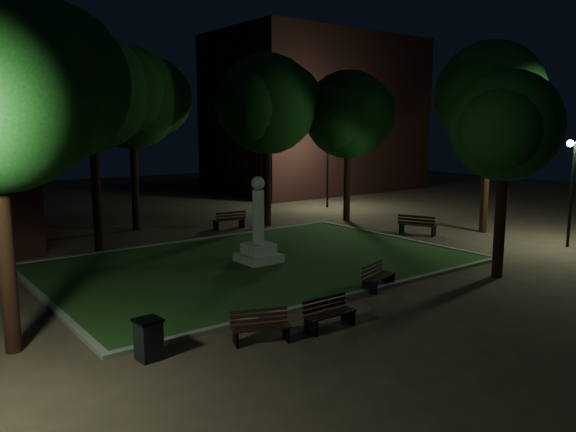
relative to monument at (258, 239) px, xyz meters
The scene contains 20 objects.
ground 2.22m from the monument, 90.00° to the right, with size 80.00×80.00×0.00m, color #4E3C2F.
lawn 0.92m from the monument, ahead, with size 15.00×10.00×0.08m, color #25491A.
lawn_kerb 0.90m from the monument, ahead, with size 15.40×10.40×0.12m.
monument is the anchor object (origin of this frame).
building_far 25.95m from the monument, 45.00° to the left, with size 16.00×10.00×12.00m, color #4B211D.
tree_north_wl 8.65m from the monument, 126.82° to the left, with size 5.62×4.59×8.71m.
tree_north_er 9.73m from the monument, 51.58° to the left, with size 6.14×5.02×8.69m.
tree_ne 11.70m from the monument, 28.47° to the left, with size 5.70×4.65×8.02m.
tree_east 13.62m from the monument, ahead, with size 6.26×5.11×9.04m.
tree_se 9.46m from the monument, 49.55° to the right, with size 4.48×3.66×6.94m.
tree_far_north 10.87m from the monument, 94.79° to the left, with size 5.91×4.83×8.82m.
tree_extra 10.23m from the monument, 135.28° to the left, with size 5.46×4.45×7.57m.
lamppost_se 13.54m from the monument, 24.59° to the right, with size 1.18×0.28×4.53m.
lamppost_ne 15.23m from the monument, 38.90° to the left, with size 1.18×0.28×4.34m.
bench_near_left 7.10m from the monument, 109.80° to the right, with size 1.43×0.51×0.78m.
bench_near_right 5.12m from the monument, 76.86° to the right, with size 1.54×0.93×0.80m.
bench_west_near 7.72m from the monument, 124.04° to the right, with size 1.49×0.97×0.77m.
bench_right_side 9.10m from the monument, ahead, with size 1.25×1.86×0.97m.
bench_far_side 7.46m from the monument, 66.88° to the left, with size 1.67×0.73×0.89m.
trash_bin 8.93m from the monument, 140.14° to the right, with size 0.59×0.59×0.93m.
Camera 1 is at (-11.53, -14.91, 5.11)m, focal length 35.00 mm.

